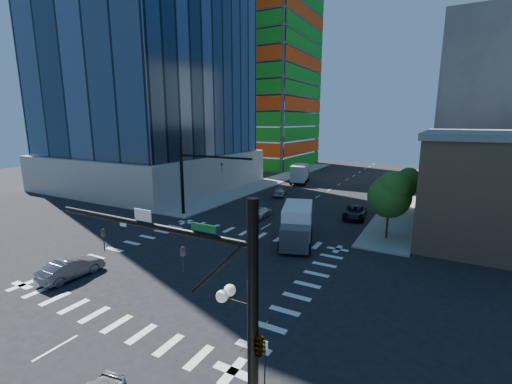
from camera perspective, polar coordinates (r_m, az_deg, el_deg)
The scene contains 16 objects.
ground at distance 29.11m, azimuth -9.42°, elevation -11.91°, with size 160.00×160.00×0.00m, color black.
road_markings at distance 29.11m, azimuth -9.42°, elevation -11.90°, with size 20.00×20.00×0.01m, color silver.
sidewalk_ne at distance 62.04m, azimuth 24.30°, elevation -0.07°, with size 5.00×60.00×0.15m, color gray.
sidewalk_nw at distance 68.46m, azimuth 3.03°, elevation 1.97°, with size 5.00×60.00×0.15m, color gray.
construction_building at distance 94.70m, azimuth 0.70°, elevation 19.57°, with size 25.16×34.50×70.60m.
signal_mast_se at distance 12.94m, azimuth -4.21°, elevation -18.78°, with size 10.51×2.48×9.00m.
signal_mast_nw at distance 42.39m, azimuth -10.75°, elevation 3.22°, with size 10.20×0.40×9.00m.
tree_south at distance 35.64m, azimuth 21.56°, elevation -0.30°, with size 4.16×4.16×6.82m.
tree_north at distance 47.49m, azimuth 23.76°, elevation 1.48°, with size 3.54×3.52×5.78m.
no_parking_sign at distance 16.73m, azimuth 1.48°, elevation -25.82°, with size 0.30×0.06×2.20m.
car_nb_far at distance 43.46m, azimuth 16.15°, elevation -3.24°, with size 2.45×5.32×1.48m, color black.
car_sb_near at distance 42.11m, azimuth 0.72°, elevation -3.34°, with size 1.88×4.63×1.35m, color silver.
car_sb_mid at distance 54.15m, azimuth 3.96°, elevation 0.09°, with size 1.75×4.34×1.48m, color #A8ABB0.
car_sb_cross at distance 29.75m, azimuth -28.42°, elevation -11.09°, with size 1.63×4.66×1.54m, color #56545A.
box_truck_near at distance 33.09m, azimuth 6.79°, elevation -5.98°, with size 4.91×7.40×3.58m.
box_truck_far at distance 66.20m, azimuth 7.38°, elevation 2.88°, with size 4.38×7.29×3.57m.
Camera 1 is at (16.74, -20.83, 11.56)m, focal length 24.00 mm.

